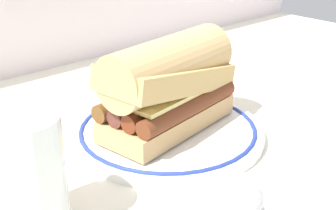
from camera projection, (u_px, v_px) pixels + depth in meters
The scene contains 4 objects.
ground_plane at pixel (178, 146), 0.58m from camera, with size 1.50×1.50×0.00m, color silver.
plate at pixel (168, 131), 0.60m from camera, with size 0.25×0.25×0.01m.
sausage_sandwich at pixel (168, 84), 0.57m from camera, with size 0.20×0.12×0.12m.
drinking_glass at pixel (30, 182), 0.41m from camera, with size 0.07×0.07×0.11m.
Camera 1 is at (-0.35, -0.37, 0.28)m, focal length 48.58 mm.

